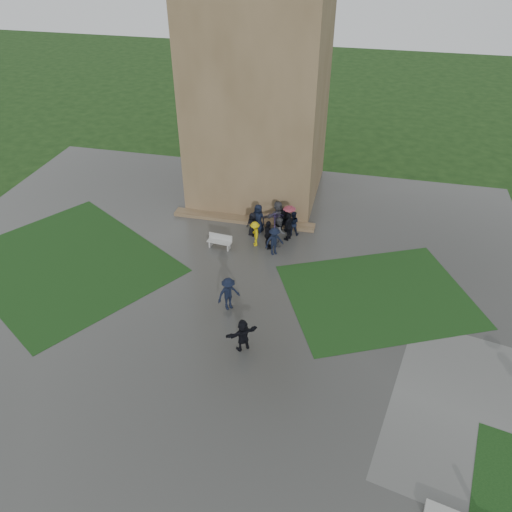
% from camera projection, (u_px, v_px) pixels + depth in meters
% --- Properties ---
extents(ground, '(120.00, 120.00, 0.00)m').
position_uv_depth(ground, '(187.00, 337.00, 23.02)').
color(ground, black).
extents(plaza, '(34.00, 34.00, 0.02)m').
position_uv_depth(plaza, '(201.00, 309.00, 24.61)').
color(plaza, '#353533').
rests_on(plaza, ground).
extents(lawn_inset_left, '(14.10, 13.46, 0.01)m').
position_uv_depth(lawn_inset_left, '(67.00, 263.00, 27.77)').
color(lawn_inset_left, black).
rests_on(lawn_inset_left, plaza).
extents(lawn_inset_right, '(11.12, 10.15, 0.01)m').
position_uv_depth(lawn_inset_right, '(378.00, 296.00, 25.43)').
color(lawn_inset_right, black).
rests_on(lawn_inset_right, plaza).
extents(tower, '(8.00, 8.00, 18.00)m').
position_uv_depth(tower, '(259.00, 55.00, 29.82)').
color(tower, brown).
rests_on(tower, ground).
extents(tower_plinth, '(9.00, 0.80, 0.22)m').
position_uv_depth(tower_plinth, '(244.00, 220.00, 31.40)').
color(tower_plinth, brown).
rests_on(tower_plinth, plaza).
extents(bench, '(1.46, 0.58, 0.83)m').
position_uv_depth(bench, '(220.00, 241.00, 28.80)').
color(bench, '#A9A8A4').
rests_on(bench, plaza).
extents(visitor_cluster, '(3.16, 4.09, 2.68)m').
position_uv_depth(visitor_cluster, '(275.00, 225.00, 29.15)').
color(visitor_cluster, black).
rests_on(visitor_cluster, plaza).
extents(pedestrian_mid, '(1.26, 1.23, 1.80)m').
position_uv_depth(pedestrian_mid, '(229.00, 294.00, 24.14)').
color(pedestrian_mid, black).
rests_on(pedestrian_mid, plaza).
extents(pedestrian_near, '(1.52, 1.36, 1.63)m').
position_uv_depth(pedestrian_near, '(243.00, 335.00, 21.94)').
color(pedestrian_near, black).
rests_on(pedestrian_near, plaza).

